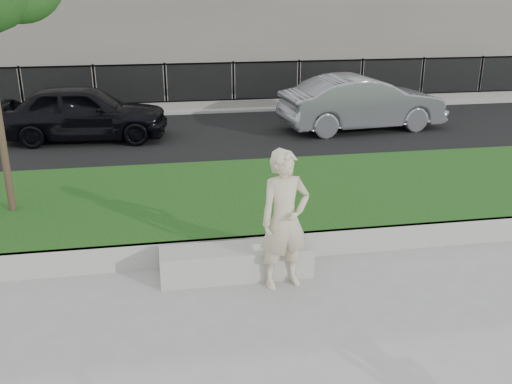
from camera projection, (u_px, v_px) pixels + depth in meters
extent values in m
plane|color=gray|center=(240.00, 297.00, 7.56)|extent=(90.00, 90.00, 0.00)
cube|color=black|center=(215.00, 204.00, 10.27)|extent=(34.00, 4.00, 0.40)
cube|color=#9D9A93|center=(229.00, 250.00, 8.45)|extent=(34.00, 0.08, 0.40)
cube|color=black|center=(193.00, 138.00, 15.43)|extent=(34.00, 7.00, 0.04)
cube|color=gray|center=(184.00, 105.00, 19.58)|extent=(34.00, 3.00, 0.12)
cube|color=slate|center=(185.00, 105.00, 18.59)|extent=(32.00, 0.30, 0.24)
cube|color=black|center=(184.00, 86.00, 18.38)|extent=(32.00, 0.04, 1.50)
cube|color=black|center=(183.00, 64.00, 18.14)|extent=(32.00, 0.05, 0.05)
cube|color=black|center=(185.00, 101.00, 18.55)|extent=(32.00, 0.05, 0.05)
cube|color=#9D9A93|center=(236.00, 262.00, 8.05)|extent=(2.14, 0.53, 0.44)
imported|color=beige|center=(285.00, 220.00, 7.57)|extent=(0.79, 0.60, 1.93)
cube|color=white|center=(262.00, 248.00, 7.96)|extent=(0.26, 0.20, 0.03)
imported|color=black|center=(84.00, 112.00, 14.94)|extent=(4.45, 2.07, 1.47)
imported|color=gray|center=(362.00, 103.00, 16.07)|extent=(4.76, 2.09, 1.52)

